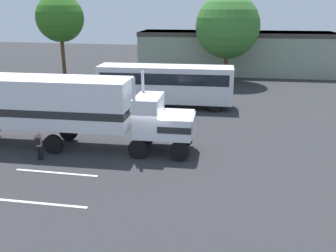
# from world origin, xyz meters

# --- Properties ---
(ground_plane) EXTENTS (120.00, 120.00, 0.00)m
(ground_plane) POSITION_xyz_m (0.00, 0.00, 0.00)
(ground_plane) COLOR #2D2D30
(lane_stripe_near) EXTENTS (4.40, 0.29, 0.01)m
(lane_stripe_near) POSITION_xyz_m (-4.10, -3.50, 0.01)
(lane_stripe_near) COLOR silver
(lane_stripe_near) RESTS_ON ground_plane
(lane_stripe_mid) EXTENTS (4.40, 0.34, 0.01)m
(lane_stripe_mid) POSITION_xyz_m (-3.35, -6.45, 0.01)
(lane_stripe_mid) COLOR silver
(lane_stripe_mid) RESTS_ON ground_plane
(semi_truck) EXTENTS (14.30, 3.72, 4.50)m
(semi_truck) POSITION_xyz_m (-5.48, 0.00, 2.52)
(semi_truck) COLOR white
(semi_truck) RESTS_ON ground_plane
(person_bystander) EXTENTS (0.35, 0.47, 1.63)m
(person_bystander) POSITION_xyz_m (-5.77, -2.14, 0.89)
(person_bystander) COLOR black
(person_bystander) RESTS_ON ground_plane
(parked_bus) EXTENTS (11.15, 3.33, 3.40)m
(parked_bus) POSITION_xyz_m (-1.53, 10.40, 2.07)
(parked_bus) COLOR silver
(parked_bus) RESTS_ON ground_plane
(parked_car) EXTENTS (4.75, 3.21, 1.57)m
(parked_car) POSITION_xyz_m (-11.49, 13.26, 0.81)
(parked_car) COLOR black
(parked_car) RESTS_ON ground_plane
(tree_left) EXTENTS (6.79, 6.79, 9.42)m
(tree_left) POSITION_xyz_m (2.64, 21.87, 6.02)
(tree_left) COLOR brown
(tree_left) RESTS_ON ground_plane
(tree_center) EXTENTS (5.44, 5.44, 9.47)m
(tree_center) POSITION_xyz_m (-16.37, 21.51, 6.73)
(tree_center) COLOR brown
(tree_center) RESTS_ON ground_plane
(building_backdrop) EXTENTS (23.72, 7.54, 5.08)m
(building_backdrop) POSITION_xyz_m (3.32, 28.12, 2.75)
(building_backdrop) COLOR gray
(building_backdrop) RESTS_ON ground_plane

